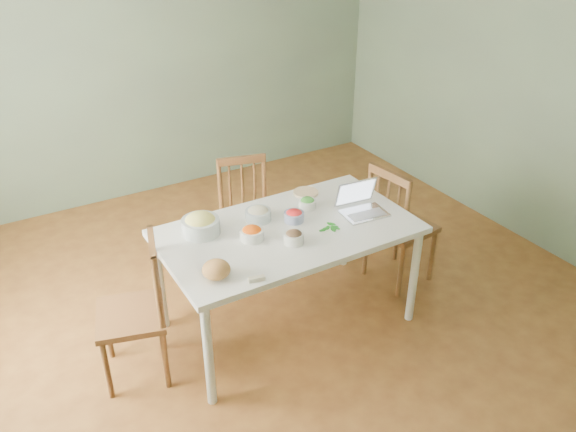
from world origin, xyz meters
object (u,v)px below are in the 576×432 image
chair_far (248,221)px  chair_left (130,312)px  chair_right (402,224)px  laptop (365,201)px  bread_boule (216,269)px  dining_table (288,277)px  bowl_squash (201,224)px

chair_far → chair_left: size_ratio=0.97×
chair_right → laptop: 0.67m
bread_boule → laptop: (1.24, 0.17, 0.05)m
chair_far → dining_table: bearing=-79.8°
chair_far → chair_right: (1.03, -0.71, 0.03)m
chair_right → laptop: laptop is taller
bread_boule → laptop: 1.25m
chair_left → laptop: (1.71, -0.17, 0.42)m
chair_far → chair_left: chair_left is taller
bread_boule → bowl_squash: size_ratio=0.67×
chair_left → laptop: bearing=99.9°
dining_table → chair_right: 1.10m
bread_boule → laptop: bearing=7.9°
chair_left → bread_boule: bearing=69.4°
chair_far → chair_right: chair_right is taller
dining_table → chair_right: chair_right is taller
chair_left → laptop: size_ratio=3.20×
bread_boule → bowl_squash: (0.12, 0.52, 0.02)m
chair_far → bread_boule: bearing=-110.0°
chair_right → bowl_squash: (-1.63, 0.20, 0.38)m
chair_far → laptop: 1.09m
bread_boule → bowl_squash: 0.54m
dining_table → chair_far: chair_far is taller
chair_left → bowl_squash: size_ratio=3.93×
bread_boule → laptop: size_ratio=0.55×
chair_far → bowl_squash: bearing=-124.7°
chair_left → bread_boule: (0.47, -0.35, 0.37)m
chair_far → laptop: (0.51, -0.86, 0.44)m
bread_boule → bowl_squash: bowl_squash is taller
chair_far → chair_left: 1.38m
chair_left → bread_boule: 0.69m
chair_left → chair_right: size_ratio=0.98×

